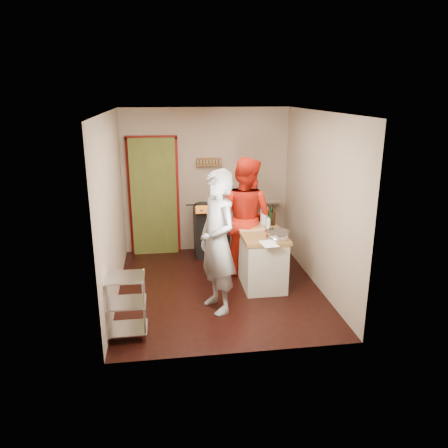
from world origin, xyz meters
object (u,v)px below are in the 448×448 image
at_px(island, 261,255).
at_px(person_red, 245,217).
at_px(stove, 211,231).
at_px(wire_shelving, 126,303).
at_px(person_stripe, 218,242).

xyz_separation_m(island, person_red, (-0.19, 0.40, 0.51)).
distance_m(stove, person_red, 1.14).
height_order(wire_shelving, person_red, person_red).
bearing_deg(person_red, island, 153.30).
bearing_deg(person_red, stove, -26.60).
xyz_separation_m(island, person_stripe, (-0.77, -0.76, 0.52)).
distance_m(stove, person_stripe, 2.15).
bearing_deg(stove, wire_shelving, -116.85).
bearing_deg(wire_shelving, person_stripe, 24.61).
height_order(person_stripe, person_red, person_stripe).
bearing_deg(wire_shelving, stove, 63.15).
bearing_deg(stove, person_red, -64.80).
height_order(island, person_stripe, person_stripe).
relative_size(island, person_red, 0.67).
relative_size(wire_shelving, person_stripe, 0.41).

